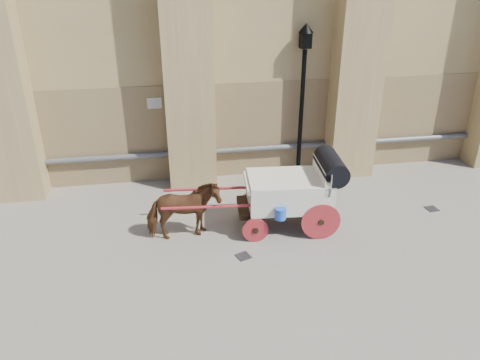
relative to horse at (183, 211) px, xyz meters
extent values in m
plane|color=slate|center=(1.44, -0.52, -0.75)|extent=(90.00, 90.00, 0.00)
cube|color=olive|center=(3.44, 3.63, 0.75)|extent=(44.00, 0.35, 3.00)
cylinder|color=#59595B|center=(3.44, 3.36, 0.15)|extent=(42.00, 0.18, 0.18)
cube|color=beige|center=(-0.56, 3.45, 1.75)|extent=(0.42, 0.04, 0.32)
imported|color=brown|center=(0.00, 0.00, 0.00)|extent=(1.86, 1.00, 1.50)
cube|color=black|center=(2.57, 0.13, -0.16)|extent=(2.46, 1.28, 0.13)
cube|color=silver|center=(2.68, 0.12, 0.28)|extent=(2.16, 1.52, 0.76)
cube|color=silver|center=(3.49, 0.05, 0.71)|extent=(0.28, 1.36, 0.59)
cube|color=silver|center=(1.77, 0.20, 0.55)|extent=(0.48, 1.22, 0.11)
cylinder|color=black|center=(3.71, 0.03, 0.92)|extent=(0.72, 1.40, 0.61)
cylinder|color=#A52429|center=(3.32, -0.61, -0.26)|extent=(0.98, 0.15, 0.97)
cylinder|color=#A52429|center=(3.44, 0.73, -0.26)|extent=(0.98, 0.15, 0.97)
cylinder|color=#A52429|center=(1.71, -0.47, -0.43)|extent=(0.65, 0.12, 0.65)
cylinder|color=#A52429|center=(1.82, 0.87, -0.43)|extent=(0.65, 0.12, 0.65)
cylinder|color=#A52429|center=(0.75, -0.20, 0.17)|extent=(2.59, 0.30, 0.08)
cylinder|color=#A52429|center=(0.84, 0.77, 0.17)|extent=(2.59, 0.30, 0.08)
cylinder|color=blue|center=(2.29, -0.61, 0.06)|extent=(0.28, 0.28, 0.28)
cylinder|color=black|center=(3.83, 3.16, 1.22)|extent=(0.13, 0.13, 3.95)
cone|color=black|center=(3.83, 3.16, -0.55)|extent=(0.40, 0.40, 0.40)
cube|color=black|center=(3.83, 3.16, 3.47)|extent=(0.31, 0.31, 0.46)
cone|color=black|center=(3.83, 3.16, 3.80)|extent=(0.44, 0.44, 0.26)
cube|color=black|center=(1.31, -1.06, -0.74)|extent=(0.41, 0.41, 0.01)
cube|color=black|center=(6.90, 0.32, -0.74)|extent=(0.35, 0.35, 0.01)
camera|label=1|loc=(-0.27, -10.06, 5.67)|focal=35.00mm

